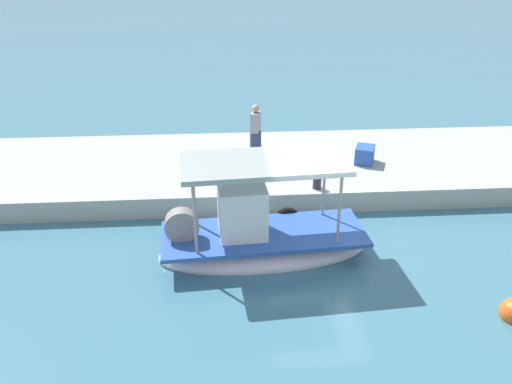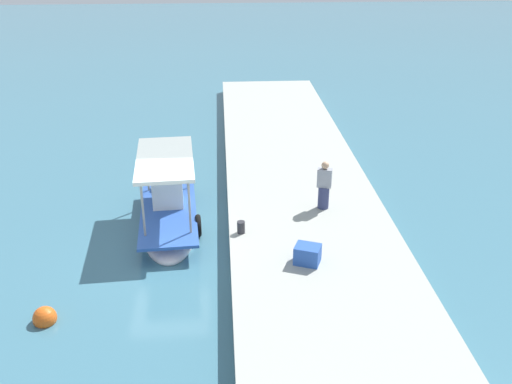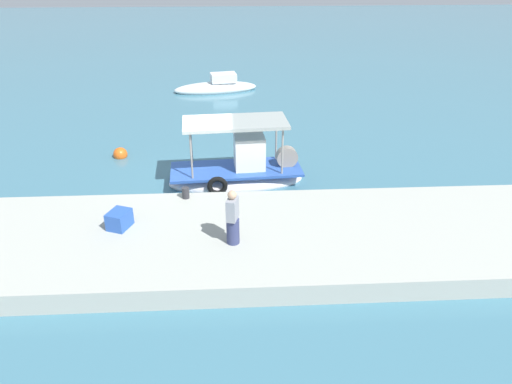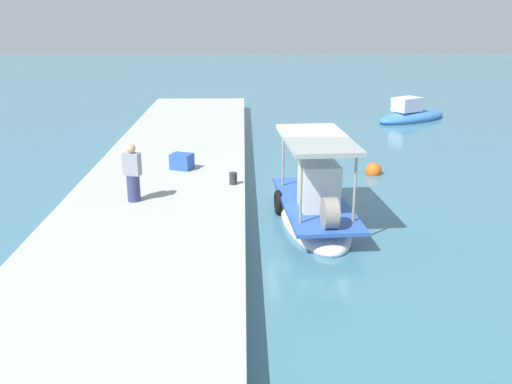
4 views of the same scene
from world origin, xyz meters
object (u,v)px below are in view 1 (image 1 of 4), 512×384
Objects in this scene: main_fishing_boat at (259,238)px; cargo_crate at (365,155)px; fisherman_near_bollard at (256,132)px; mooring_bollard at (317,182)px.

main_fishing_boat is 5.47m from cargo_crate.
fisherman_near_bollard is 3.21m from mooring_bollard.
main_fishing_boat is at bearing 48.53° from cargo_crate.
main_fishing_boat is at bearing 52.22° from mooring_bollard.
fisherman_near_bollard is (-0.27, -5.09, 0.91)m from main_fishing_boat.
fisherman_near_bollard reaches higher than cargo_crate.
main_fishing_boat is 13.88× the size of mooring_bollard.
fisherman_near_bollard is at bearing -16.81° from cargo_crate.
mooring_bollard is at bearing 44.24° from cargo_crate.
mooring_bollard is 2.53m from cargo_crate.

